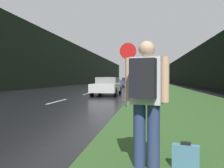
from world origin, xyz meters
TOP-DOWN VIEW (x-y plane):
  - grass_verge at (6.86, 40.00)m, footprint 6.00×240.00m
  - lane_stripe_c at (0.00, 13.11)m, footprint 0.12×3.00m
  - lane_stripe_d at (0.00, 20.11)m, footprint 0.12×3.00m
  - treeline_far_side at (-9.86, 50.00)m, footprint 2.00×140.00m
  - treeline_near_side at (12.86, 50.00)m, footprint 2.00×140.00m
  - stop_sign at (4.14, 10.90)m, footprint 0.73×0.07m
  - hitchhiker_with_backpack at (4.94, 3.81)m, footprint 0.62×0.50m
  - suitcase at (5.50, 3.90)m, footprint 0.39×0.19m
  - car_passing_near at (1.93, 18.53)m, footprint 1.91×4.68m
  - car_passing_far at (1.93, 37.82)m, footprint 1.85×4.65m
  - car_oncoming at (-1.93, 43.30)m, footprint 1.91×4.27m

SIDE VIEW (x-z plane):
  - lane_stripe_c at x=0.00m, z-range 0.00..0.01m
  - lane_stripe_d at x=0.00m, z-range 0.00..0.01m
  - grass_verge at x=6.86m, z-range 0.00..0.02m
  - suitcase at x=5.50m, z-range -0.01..0.38m
  - car_passing_near at x=1.93m, z-range 0.01..1.40m
  - car_passing_far at x=1.93m, z-range 0.01..1.43m
  - car_oncoming at x=-1.93m, z-range 0.00..1.55m
  - hitchhiker_with_backpack at x=4.94m, z-range 0.13..1.95m
  - stop_sign at x=4.14m, z-range 0.36..3.22m
  - treeline_near_side at x=12.86m, z-range 0.00..5.70m
  - treeline_far_side at x=-9.86m, z-range 0.00..8.02m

